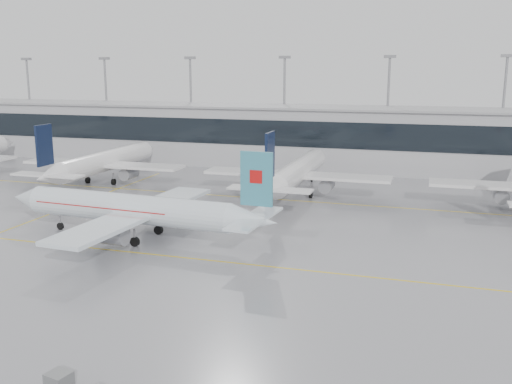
% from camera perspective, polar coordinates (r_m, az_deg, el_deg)
% --- Properties ---
extents(ground, '(320.00, 320.00, 0.00)m').
position_cam_1_polar(ground, '(60.17, -3.42, -6.96)').
color(ground, gray).
rests_on(ground, ground).
extents(taxi_line_main, '(120.00, 0.25, 0.01)m').
position_cam_1_polar(taxi_line_main, '(60.17, -3.42, -6.96)').
color(taxi_line_main, yellow).
rests_on(taxi_line_main, ground).
extents(taxi_line_north, '(120.00, 0.25, 0.01)m').
position_cam_1_polar(taxi_line_north, '(87.80, 3.49, -0.83)').
color(taxi_line_north, yellow).
rests_on(taxi_line_north, ground).
extents(taxi_line_cross, '(0.25, 60.00, 0.01)m').
position_cam_1_polar(taxi_line_cross, '(86.93, -18.62, -1.59)').
color(taxi_line_cross, yellow).
rests_on(taxi_line_cross, ground).
extents(terminal, '(180.00, 15.00, 12.00)m').
position_cam_1_polar(terminal, '(117.70, 7.29, 5.36)').
color(terminal, '#9D9DA0').
rests_on(terminal, ground).
extents(terminal_glass, '(180.00, 0.20, 5.00)m').
position_cam_1_polar(terminal_glass, '(110.15, 6.61, 5.70)').
color(terminal_glass, black).
rests_on(terminal_glass, ground).
extents(terminal_roof, '(182.00, 16.00, 0.40)m').
position_cam_1_polar(terminal_roof, '(117.15, 7.37, 8.37)').
color(terminal_roof, gray).
rests_on(terminal_roof, ground).
extents(light_masts, '(156.40, 1.00, 22.60)m').
position_cam_1_polar(light_masts, '(122.99, 7.88, 9.07)').
color(light_masts, gray).
rests_on(light_masts, ground).
extents(air_canada_jet, '(35.98, 28.69, 11.23)m').
position_cam_1_polar(air_canada_jet, '(68.31, -11.79, -1.77)').
color(air_canada_jet, silver).
rests_on(air_canada_jet, ground).
extents(parked_jet_b, '(29.64, 36.96, 11.72)m').
position_cam_1_polar(parked_jet_b, '(104.16, -15.03, 2.90)').
color(parked_jet_b, silver).
rests_on(parked_jet_b, ground).
extents(parked_jet_c, '(29.64, 36.96, 11.72)m').
position_cam_1_polar(parked_jet_c, '(90.58, 4.08, 1.95)').
color(parked_jet_c, silver).
rests_on(parked_jet_c, ground).
extents(gse_unit, '(1.63, 1.55, 1.39)m').
position_cam_1_polar(gse_unit, '(39.08, -19.08, -17.61)').
color(gse_unit, slate).
rests_on(gse_unit, ground).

